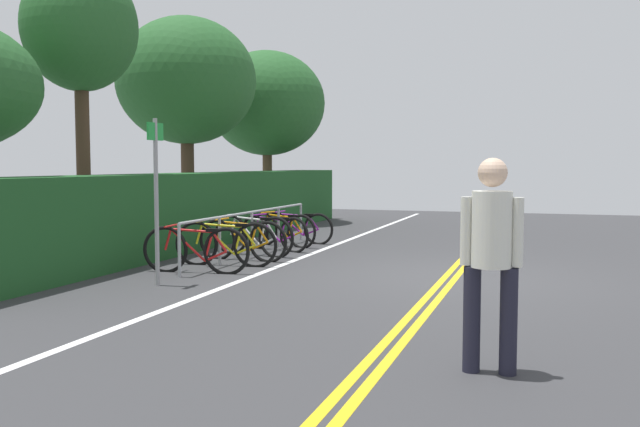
{
  "coord_description": "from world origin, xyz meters",
  "views": [
    {
      "loc": [
        -10.21,
        -1.35,
        1.68
      ],
      "look_at": [
        1.56,
        2.59,
        0.78
      ],
      "focal_mm": 38.31,
      "sensor_mm": 36.0,
      "label": 1
    }
  ],
  "objects_px": {
    "bicycle_3": "(253,235)",
    "pedestrian": "(491,250)",
    "sign_post_near": "(156,186)",
    "bicycle_6": "(297,228)",
    "bike_rack": "(252,223)",
    "bicycle_4": "(274,233)",
    "bicycle_1": "(226,244)",
    "tree_mid": "(80,30)",
    "tree_far_right": "(186,81)",
    "tree_extra": "(267,104)",
    "bicycle_5": "(283,230)",
    "bicycle_2": "(242,240)",
    "bicycle_0": "(196,250)"
  },
  "relations": [
    {
      "from": "bicycle_3",
      "to": "pedestrian",
      "type": "distance_m",
      "value": 7.61
    },
    {
      "from": "sign_post_near",
      "to": "bicycle_6",
      "type": "bearing_deg",
      "value": -0.52
    },
    {
      "from": "bike_rack",
      "to": "bicycle_4",
      "type": "height_order",
      "value": "bike_rack"
    },
    {
      "from": "bicycle_1",
      "to": "tree_mid",
      "type": "xyz_separation_m",
      "value": [
        0.12,
        2.86,
        3.68
      ]
    },
    {
      "from": "bicycle_1",
      "to": "sign_post_near",
      "type": "distance_m",
      "value": 2.21
    },
    {
      "from": "tree_far_right",
      "to": "tree_extra",
      "type": "distance_m",
      "value": 3.91
    },
    {
      "from": "bicycle_1",
      "to": "bicycle_5",
      "type": "bearing_deg",
      "value": 2.22
    },
    {
      "from": "bicycle_3",
      "to": "pedestrian",
      "type": "bearing_deg",
      "value": -141.43
    },
    {
      "from": "pedestrian",
      "to": "sign_post_near",
      "type": "bearing_deg",
      "value": 60.8
    },
    {
      "from": "sign_post_near",
      "to": "tree_mid",
      "type": "relative_size",
      "value": 0.44
    },
    {
      "from": "bicycle_1",
      "to": "bicycle_6",
      "type": "height_order",
      "value": "bicycle_1"
    },
    {
      "from": "bicycle_5",
      "to": "bicycle_2",
      "type": "bearing_deg",
      "value": -177.53
    },
    {
      "from": "bicycle_1",
      "to": "bicycle_3",
      "type": "height_order",
      "value": "bicycle_3"
    },
    {
      "from": "bicycle_2",
      "to": "bicycle_4",
      "type": "xyz_separation_m",
      "value": [
        1.47,
        -0.0,
        -0.02
      ]
    },
    {
      "from": "bicycle_4",
      "to": "sign_post_near",
      "type": "distance_m",
      "value": 4.25
    },
    {
      "from": "bicycle_1",
      "to": "tree_mid",
      "type": "height_order",
      "value": "tree_mid"
    },
    {
      "from": "bicycle_6",
      "to": "pedestrian",
      "type": "xyz_separation_m",
      "value": [
        -8.04,
        -4.65,
        0.67
      ]
    },
    {
      "from": "bike_rack",
      "to": "tree_far_right",
      "type": "xyz_separation_m",
      "value": [
        2.83,
        2.93,
        3.02
      ]
    },
    {
      "from": "bicycle_2",
      "to": "sign_post_near",
      "type": "distance_m",
      "value": 2.84
    },
    {
      "from": "bicycle_3",
      "to": "tree_far_right",
      "type": "xyz_separation_m",
      "value": [
        2.86,
        2.96,
        3.25
      ]
    },
    {
      "from": "bike_rack",
      "to": "bicycle_6",
      "type": "bearing_deg",
      "value": -3.18
    },
    {
      "from": "bike_rack",
      "to": "bicycle_0",
      "type": "relative_size",
      "value": 3.03
    },
    {
      "from": "sign_post_near",
      "to": "bike_rack",
      "type": "bearing_deg",
      "value": 1.13
    },
    {
      "from": "tree_mid",
      "to": "tree_far_right",
      "type": "xyz_separation_m",
      "value": [
        4.09,
        0.21,
        -0.43
      ]
    },
    {
      "from": "bike_rack",
      "to": "bicycle_4",
      "type": "xyz_separation_m",
      "value": [
        0.78,
        -0.12,
        -0.26
      ]
    },
    {
      "from": "bicycle_2",
      "to": "bicycle_4",
      "type": "bearing_deg",
      "value": -0.01
    },
    {
      "from": "bicycle_0",
      "to": "pedestrian",
      "type": "relative_size",
      "value": 1.01
    },
    {
      "from": "bicycle_6",
      "to": "bicycle_1",
      "type": "bearing_deg",
      "value": -179.59
    },
    {
      "from": "bicycle_4",
      "to": "tree_mid",
      "type": "xyz_separation_m",
      "value": [
        -2.04,
        2.84,
        3.71
      ]
    },
    {
      "from": "bicycle_5",
      "to": "tree_mid",
      "type": "xyz_separation_m",
      "value": [
        -2.72,
        2.75,
        3.71
      ]
    },
    {
      "from": "bicycle_5",
      "to": "tree_far_right",
      "type": "relative_size",
      "value": 0.32
    },
    {
      "from": "bicycle_0",
      "to": "bicycle_1",
      "type": "relative_size",
      "value": 0.98
    },
    {
      "from": "bicycle_1",
      "to": "bicycle_5",
      "type": "xyz_separation_m",
      "value": [
        2.84,
        0.11,
        -0.03
      ]
    },
    {
      "from": "tree_extra",
      "to": "bicycle_1",
      "type": "bearing_deg",
      "value": -161.77
    },
    {
      "from": "bicycle_5",
      "to": "pedestrian",
      "type": "xyz_separation_m",
      "value": [
        -7.43,
        -4.74,
        0.66
      ]
    },
    {
      "from": "bicycle_4",
      "to": "bicycle_0",
      "type": "bearing_deg",
      "value": 178.18
    },
    {
      "from": "bicycle_4",
      "to": "tree_mid",
      "type": "height_order",
      "value": "tree_mid"
    },
    {
      "from": "bicycle_0",
      "to": "sign_post_near",
      "type": "xyz_separation_m",
      "value": [
        -1.15,
        -0.04,
        1.03
      ]
    },
    {
      "from": "bicycle_4",
      "to": "sign_post_near",
      "type": "bearing_deg",
      "value": 179.2
    },
    {
      "from": "bicycle_4",
      "to": "tree_mid",
      "type": "relative_size",
      "value": 0.31
    },
    {
      "from": "bike_rack",
      "to": "tree_mid",
      "type": "xyz_separation_m",
      "value": [
        -1.26,
        2.72,
        3.45
      ]
    },
    {
      "from": "bicycle_0",
      "to": "bicycle_5",
      "type": "relative_size",
      "value": 1.08
    },
    {
      "from": "bicycle_4",
      "to": "tree_extra",
      "type": "bearing_deg",
      "value": 24.04
    },
    {
      "from": "bicycle_2",
      "to": "bicycle_0",
      "type": "bearing_deg",
      "value": 176.4
    },
    {
      "from": "bicycle_2",
      "to": "bicycle_3",
      "type": "bearing_deg",
      "value": 7.49
    },
    {
      "from": "sign_post_near",
      "to": "tree_extra",
      "type": "height_order",
      "value": "tree_extra"
    },
    {
      "from": "bike_rack",
      "to": "sign_post_near",
      "type": "distance_m",
      "value": 3.43
    },
    {
      "from": "bicycle_1",
      "to": "tree_far_right",
      "type": "distance_m",
      "value": 6.14
    },
    {
      "from": "bicycle_1",
      "to": "pedestrian",
      "type": "distance_m",
      "value": 6.55
    },
    {
      "from": "bicycle_5",
      "to": "tree_extra",
      "type": "relative_size",
      "value": 0.33
    }
  ]
}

